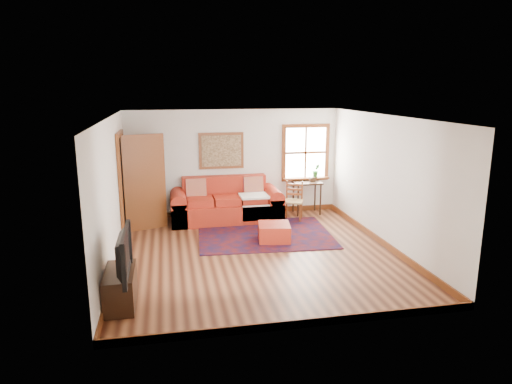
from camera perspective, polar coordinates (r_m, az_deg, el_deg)
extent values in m
plane|color=#442012|center=(8.51, 0.10, -7.66)|extent=(5.50, 5.50, 0.00)
cube|color=silver|center=(10.82, -2.77, 3.66)|extent=(5.00, 0.04, 2.50)
cube|color=silver|center=(5.58, 5.68, -5.39)|extent=(5.00, 0.04, 2.50)
cube|color=silver|center=(8.06, -17.61, -0.18)|extent=(0.04, 5.50, 2.50)
cube|color=silver|center=(8.97, 15.96, 1.23)|extent=(0.04, 5.50, 2.50)
cube|color=white|center=(7.98, 0.10, 9.39)|extent=(5.00, 5.50, 0.04)
cube|color=brown|center=(11.06, -2.69, -2.44)|extent=(5.00, 0.03, 0.12)
cube|color=brown|center=(8.39, -16.95, -8.11)|extent=(0.03, 5.50, 0.12)
cube|color=brown|center=(9.27, 15.41, -5.98)|extent=(0.03, 5.50, 0.12)
cube|color=white|center=(11.16, 6.19, 4.93)|extent=(1.00, 0.02, 1.20)
cube|color=brown|center=(11.07, 6.29, 8.23)|extent=(1.18, 0.06, 0.09)
cube|color=brown|center=(11.25, 6.13, 1.67)|extent=(1.18, 0.06, 0.09)
cube|color=brown|center=(11.00, 3.49, 4.86)|extent=(0.09, 0.06, 1.20)
cube|color=brown|center=(11.32, 8.86, 4.97)|extent=(0.09, 0.06, 1.20)
cube|color=brown|center=(11.15, 6.21, 4.92)|extent=(1.00, 0.04, 0.05)
cube|color=brown|center=(11.18, 6.24, 1.72)|extent=(1.15, 0.20, 0.04)
imported|color=#256623|center=(11.21, 7.51, 2.68)|extent=(0.18, 0.15, 0.33)
cube|color=black|center=(9.66, -16.48, 0.64)|extent=(0.02, 0.90, 2.05)
cube|color=brown|center=(9.17, -16.55, 0.00)|extent=(0.06, 0.09, 2.05)
cube|color=brown|center=(10.14, -16.07, 1.24)|extent=(0.06, 0.09, 2.05)
cube|color=brown|center=(9.49, -16.71, 6.97)|extent=(0.06, 1.08, 0.09)
cube|color=brown|center=(9.91, -13.73, 1.12)|extent=(0.86, 0.35, 2.05)
cube|color=silver|center=(9.89, -13.76, 1.70)|extent=(0.56, 0.22, 1.33)
cube|color=brown|center=(10.71, -4.36, 5.17)|extent=(1.05, 0.04, 0.85)
cube|color=tan|center=(10.68, -4.34, 5.15)|extent=(0.92, 0.03, 0.72)
cube|color=#4E0D0B|center=(9.54, 1.06, -5.27)|extent=(2.85, 2.34, 0.02)
cube|color=#A92715|center=(10.47, -3.70, -2.45)|extent=(2.51, 1.04, 0.44)
cube|color=#A92715|center=(10.72, -4.01, 0.61)|extent=(1.95, 0.28, 0.55)
cube|color=#A92715|center=(10.38, -9.63, -2.44)|extent=(0.35, 1.04, 0.55)
cube|color=#A92715|center=(10.64, 2.06, -1.87)|extent=(0.35, 1.04, 0.55)
cube|color=orange|center=(10.47, -7.50, 0.42)|extent=(0.46, 0.22, 0.48)
cube|color=orange|center=(10.64, -0.33, 0.73)|extent=(0.46, 0.22, 0.48)
cube|color=silver|center=(10.28, -0.26, -0.48)|extent=(0.63, 0.57, 0.04)
cube|color=#A92715|center=(9.12, 2.27, -5.08)|extent=(0.70, 0.70, 0.35)
cube|color=black|center=(11.00, 6.41, 1.19)|extent=(0.66, 0.49, 0.04)
cylinder|color=black|center=(10.82, 5.28, -1.13)|extent=(0.04, 0.04, 0.75)
cylinder|color=black|center=(10.98, 8.06, -0.98)|extent=(0.04, 0.04, 0.75)
cylinder|color=black|center=(11.20, 4.69, -0.62)|extent=(0.04, 0.04, 0.75)
cylinder|color=black|center=(11.36, 7.39, -0.49)|extent=(0.04, 0.04, 0.75)
cube|color=tan|center=(10.48, 4.69, -1.17)|extent=(0.54, 0.53, 0.04)
cylinder|color=brown|center=(10.40, 3.58, -2.58)|extent=(0.04, 0.04, 0.42)
cylinder|color=brown|center=(10.36, 5.52, -2.69)|extent=(0.04, 0.04, 0.42)
cylinder|color=brown|center=(10.66, 3.87, -0.91)|extent=(0.04, 0.04, 0.89)
cylinder|color=brown|center=(10.62, 5.76, -1.00)|extent=(0.04, 0.04, 0.89)
cube|color=brown|center=(10.58, 4.83, 0.32)|extent=(0.34, 0.17, 0.27)
cube|color=black|center=(6.82, -16.59, -11.40)|extent=(0.41, 0.91, 0.50)
imported|color=black|center=(6.45, -16.87, -7.40)|extent=(0.14, 1.10, 0.63)
cylinder|color=silver|center=(7.06, -16.08, -7.51)|extent=(0.12, 0.12, 0.18)
cylinder|color=#FFA53F|center=(7.07, -16.06, -7.74)|extent=(0.07, 0.07, 0.12)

